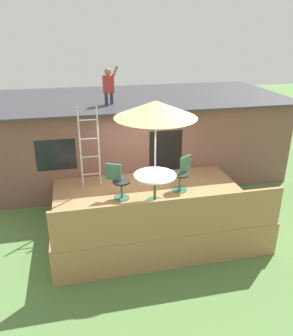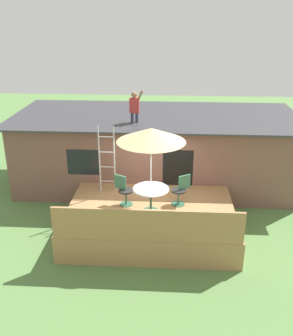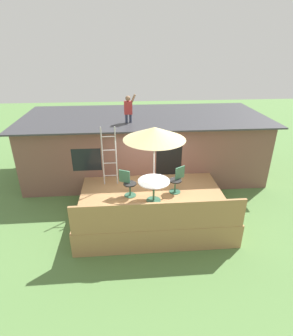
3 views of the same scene
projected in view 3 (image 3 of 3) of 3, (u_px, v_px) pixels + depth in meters
ground_plane at (152, 215)px, 9.66m from camera, size 40.00×40.00×0.00m
house at (144, 145)px, 12.32m from camera, size 10.50×4.50×2.69m
deck at (152, 206)px, 9.49m from camera, size 4.97×3.78×0.80m
deck_railing at (159, 217)px, 7.46m from camera, size 4.87×0.08×0.90m
patio_table at (154, 185)px, 8.80m from camera, size 1.04×1.04×0.74m
patio_umbrella at (154, 133)px, 8.05m from camera, size 1.90×1.90×2.54m
step_ladder at (109, 157)px, 9.64m from camera, size 0.52×0.04×2.20m
person_figure at (128, 107)px, 10.52m from camera, size 0.47×0.20×1.11m
patio_chair_left at (128, 183)px, 9.18m from camera, size 0.59×0.44×0.92m
patio_chair_right at (177, 180)px, 9.41m from camera, size 0.57×0.45×0.92m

